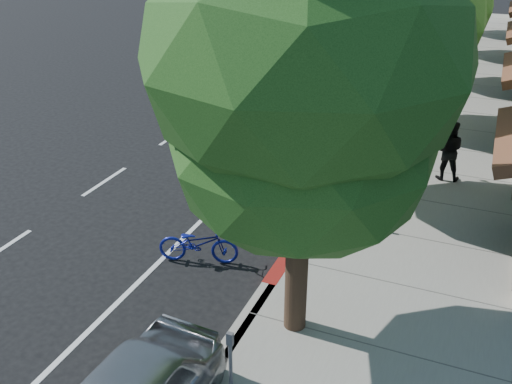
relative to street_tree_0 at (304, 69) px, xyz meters
The scene contains 14 objects.
ground 5.35m from the street_tree_0, 114.23° to the left, with size 120.00×120.00×0.00m, color black.
sidewalk 11.18m from the street_tree_0, 82.03° to the left, with size 4.60×56.00×0.15m, color gray.
curb 11.13m from the street_tree_0, 95.14° to the left, with size 0.30×56.00×0.15m, color #9E998E.
curb_red_segment 5.74m from the street_tree_0, 106.70° to the left, with size 0.32×4.00×0.15m, color maroon.
street_tree_0 is the anchor object (origin of this frame).
street_tree_1 6.01m from the street_tree_0, 90.00° to the left, with size 4.74×4.74×7.42m.
street_tree_2 12.03m from the street_tree_0, 90.00° to the left, with size 4.78×4.78×6.78m.
cyclist 5.99m from the street_tree_0, 110.64° to the left, with size 0.71×0.47×1.95m, color silver.
bicycle 5.36m from the street_tree_0, 152.74° to the left, with size 0.61×1.75×0.92m, color navy.
silver_suv 9.08m from the street_tree_0, 112.46° to the left, with size 2.65×5.76×1.60m, color silver.
dark_sedan 16.97m from the street_tree_0, 100.30° to the left, with size 1.68×4.82×1.59m, color black.
white_pickup 20.27m from the street_tree_0, 94.04° to the left, with size 2.21×5.44×1.58m, color white.
dark_suv_far 28.52m from the street_tree_0, 94.78° to the left, with size 1.78×4.42×1.50m, color black.
pedestrian 8.71m from the street_tree_0, 76.51° to the left, with size 0.83×0.65×1.70m, color black.
Camera 1 is at (3.41, -9.89, 6.99)m, focal length 40.00 mm.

